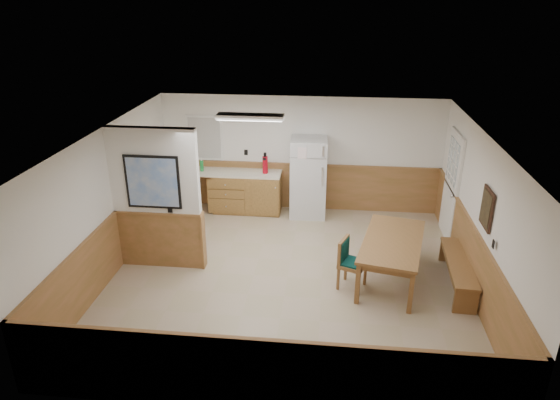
# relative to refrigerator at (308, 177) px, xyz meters

# --- Properties ---
(ground) EXTENTS (6.00, 6.00, 0.00)m
(ground) POSITION_rel_refrigerator_xyz_m (-0.19, -2.63, -0.85)
(ground) COLOR tan
(ground) RESTS_ON ground
(ceiling) EXTENTS (6.00, 6.00, 0.02)m
(ceiling) POSITION_rel_refrigerator_xyz_m (-0.19, -2.63, 1.65)
(ceiling) COLOR silver
(ceiling) RESTS_ON back_wall
(back_wall) EXTENTS (6.00, 0.02, 2.50)m
(back_wall) POSITION_rel_refrigerator_xyz_m (-0.19, 0.37, 0.40)
(back_wall) COLOR white
(back_wall) RESTS_ON ground
(right_wall) EXTENTS (0.02, 6.00, 2.50)m
(right_wall) POSITION_rel_refrigerator_xyz_m (2.81, -2.63, 0.40)
(right_wall) COLOR white
(right_wall) RESTS_ON ground
(left_wall) EXTENTS (0.02, 6.00, 2.50)m
(left_wall) POSITION_rel_refrigerator_xyz_m (-3.19, -2.63, 0.40)
(left_wall) COLOR white
(left_wall) RESTS_ON ground
(wainscot_back) EXTENTS (6.00, 0.04, 1.00)m
(wainscot_back) POSITION_rel_refrigerator_xyz_m (-0.19, 0.35, -0.35)
(wainscot_back) COLOR #AC6F45
(wainscot_back) RESTS_ON ground
(wainscot_right) EXTENTS (0.04, 6.00, 1.00)m
(wainscot_right) POSITION_rel_refrigerator_xyz_m (2.79, -2.63, -0.35)
(wainscot_right) COLOR #AC6F45
(wainscot_right) RESTS_ON ground
(wainscot_left) EXTENTS (0.04, 6.00, 1.00)m
(wainscot_left) POSITION_rel_refrigerator_xyz_m (-3.17, -2.63, -0.35)
(wainscot_left) COLOR #AC6F45
(wainscot_left) RESTS_ON ground
(partition_wall) EXTENTS (1.50, 0.20, 2.50)m
(partition_wall) POSITION_rel_refrigerator_xyz_m (-2.44, -2.43, 0.38)
(partition_wall) COLOR white
(partition_wall) RESTS_ON ground
(kitchen_counter) EXTENTS (2.20, 0.61, 1.00)m
(kitchen_counter) POSITION_rel_refrigerator_xyz_m (-1.40, 0.05, -0.39)
(kitchen_counter) COLOR #A7773B
(kitchen_counter) RESTS_ON ground
(exterior_door) EXTENTS (0.07, 1.02, 2.15)m
(exterior_door) POSITION_rel_refrigerator_xyz_m (2.77, -0.73, 0.20)
(exterior_door) COLOR white
(exterior_door) RESTS_ON ground
(kitchen_window) EXTENTS (0.80, 0.04, 1.00)m
(kitchen_window) POSITION_rel_refrigerator_xyz_m (-2.29, 0.35, 0.70)
(kitchen_window) COLOR white
(kitchen_window) RESTS_ON back_wall
(wall_painting) EXTENTS (0.04, 0.50, 0.60)m
(wall_painting) POSITION_rel_refrigerator_xyz_m (2.77, -2.93, 0.70)
(wall_painting) COLOR #362015
(wall_painting) RESTS_ON right_wall
(fluorescent_fixture) EXTENTS (1.20, 0.30, 0.09)m
(fluorescent_fixture) POSITION_rel_refrigerator_xyz_m (-0.99, -1.33, 1.59)
(fluorescent_fixture) COLOR white
(fluorescent_fixture) RESTS_ON ceiling
(refrigerator) EXTENTS (0.77, 0.73, 1.70)m
(refrigerator) POSITION_rel_refrigerator_xyz_m (0.00, 0.00, 0.00)
(refrigerator) COLOR silver
(refrigerator) RESTS_ON ground
(dining_table) EXTENTS (1.29, 1.99, 0.75)m
(dining_table) POSITION_rel_refrigerator_xyz_m (1.52, -2.52, -0.19)
(dining_table) COLOR #966237
(dining_table) RESTS_ON ground
(dining_bench) EXTENTS (0.47, 1.72, 0.45)m
(dining_bench) POSITION_rel_refrigerator_xyz_m (2.61, -2.57, -0.51)
(dining_bench) COLOR #966237
(dining_bench) RESTS_ON ground
(dining_chair) EXTENTS (0.65, 0.55, 0.85)m
(dining_chair) POSITION_rel_refrigerator_xyz_m (0.80, -2.79, -0.36)
(dining_chair) COLOR #966237
(dining_chair) RESTS_ON ground
(fire_extinguisher) EXTENTS (0.12, 0.12, 0.45)m
(fire_extinguisher) POSITION_rel_refrigerator_xyz_m (-0.93, 0.05, 0.25)
(fire_extinguisher) COLOR #B2091A
(fire_extinguisher) RESTS_ON kitchen_counter
(soap_bottle) EXTENTS (0.10, 0.10, 0.24)m
(soap_bottle) POSITION_rel_refrigerator_xyz_m (-2.31, 0.04, 0.17)
(soap_bottle) COLOR green
(soap_bottle) RESTS_ON kitchen_counter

